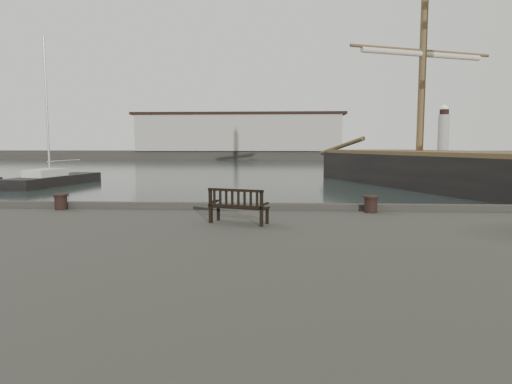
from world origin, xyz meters
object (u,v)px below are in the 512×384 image
at_px(bench, 239,213).
at_px(bollard_right, 371,204).
at_px(bollard_left, 61,202).
at_px(yacht_d, 54,182).

relative_size(bench, bollard_right, 3.20).
bearing_deg(bench, bollard_left, 177.81).
height_order(bench, bollard_right, bench).
relative_size(bench, bollard_left, 3.27).
xyz_separation_m(bench, yacht_d, (-18.28, 26.72, -1.58)).
distance_m(bench, bollard_right, 3.95).
bearing_deg(bollard_left, bollard_right, -0.37).
relative_size(bollard_right, yacht_d, 0.04).
height_order(bench, yacht_d, yacht_d).
xyz_separation_m(bench, bollard_right, (3.44, 1.94, -0.03)).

